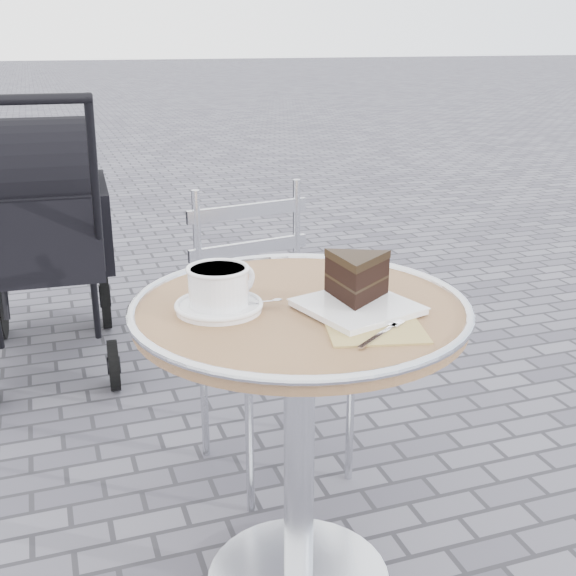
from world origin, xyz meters
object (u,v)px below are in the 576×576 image
object	(u,v)px
cafe_table	(300,375)
bistro_chair	(260,297)
cake_plate_set	(357,284)
cappuccino_set	(219,291)
baby_stroller	(42,240)

from	to	relation	value
cafe_table	bistro_chair	bearing A→B (deg)	81.17
cake_plate_set	cafe_table	bearing A→B (deg)	140.25
cappuccino_set	baby_stroller	bearing A→B (deg)	77.44
bistro_chair	baby_stroller	distance (m)	1.17
cappuccino_set	cake_plate_set	size ratio (longest dim) A/B	0.64
cappuccino_set	baby_stroller	xyz separation A→B (m)	(-0.34, 1.58, -0.28)
cappuccino_set	bistro_chair	bearing A→B (deg)	40.88
cafe_table	cappuccino_set	bearing A→B (deg)	170.52
cafe_table	cake_plate_set	xyz separation A→B (m)	(0.11, -0.05, 0.22)
bistro_chair	baby_stroller	world-z (taller)	baby_stroller
cafe_table	cappuccino_set	distance (m)	0.27
cafe_table	bistro_chair	size ratio (longest dim) A/B	0.87
cappuccino_set	cake_plate_set	distance (m)	0.28
cappuccino_set	baby_stroller	size ratio (longest dim) A/B	0.19
cappuccino_set	baby_stroller	world-z (taller)	baby_stroller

